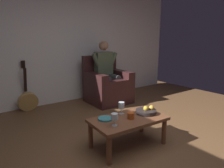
% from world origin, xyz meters
% --- Properties ---
extents(ground_plane, '(6.94, 6.94, 0.00)m').
position_xyz_m(ground_plane, '(0.00, 0.00, 0.00)').
color(ground_plane, brown).
extents(wall_back, '(6.19, 0.06, 2.76)m').
position_xyz_m(wall_back, '(0.00, -2.88, 1.38)').
color(wall_back, white).
rests_on(wall_back, ground).
extents(armchair, '(0.85, 0.82, 1.00)m').
position_xyz_m(armchair, '(-0.82, -2.26, 0.35)').
color(armchair, '#371B1C').
rests_on(armchair, ground).
extents(person_seated, '(0.65, 0.56, 1.32)m').
position_xyz_m(person_seated, '(-0.82, -2.29, 0.72)').
color(person_seated, '#4F5D43').
rests_on(person_seated, ground).
extents(coffee_table, '(0.98, 0.59, 0.38)m').
position_xyz_m(coffee_table, '(0.06, -0.52, 0.32)').
color(coffee_table, brown).
rests_on(coffee_table, ground).
extents(guitar, '(0.36, 0.24, 0.97)m').
position_xyz_m(guitar, '(0.75, -2.68, 0.22)').
color(guitar, '#AD8647').
rests_on(guitar, ground).
extents(wine_glass_near, '(0.08, 0.08, 0.15)m').
position_xyz_m(wine_glass_near, '(0.35, -0.44, 0.48)').
color(wine_glass_near, silver).
rests_on(wine_glass_near, coffee_table).
extents(wine_glass_far, '(0.08, 0.08, 0.16)m').
position_xyz_m(wine_glass_far, '(0.04, -0.69, 0.49)').
color(wine_glass_far, silver).
rests_on(wine_glass_far, coffee_table).
extents(fruit_bowl, '(0.28, 0.28, 0.11)m').
position_xyz_m(fruit_bowl, '(-0.25, -0.51, 0.41)').
color(fruit_bowl, black).
rests_on(fruit_bowl, coffee_table).
extents(decorative_dish, '(0.18, 0.18, 0.02)m').
position_xyz_m(decorative_dish, '(0.33, -0.65, 0.39)').
color(decorative_dish, teal).
rests_on(decorative_dish, coffee_table).
extents(candle_jar, '(0.09, 0.09, 0.08)m').
position_xyz_m(candle_jar, '(0.05, -0.49, 0.42)').
color(candle_jar, '#B24B1B').
rests_on(candle_jar, coffee_table).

